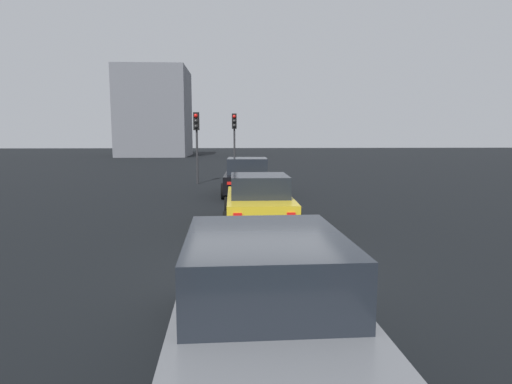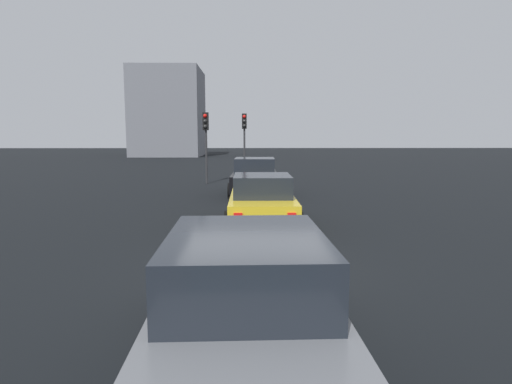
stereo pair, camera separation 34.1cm
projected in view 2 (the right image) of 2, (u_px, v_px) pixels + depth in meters
ground_plane at (256, 282)px, 7.65m from camera, size 160.00×160.00×0.20m
car_black_lead at (255, 177)px, 18.14m from camera, size 4.21×2.17×1.57m
car_yellow_second at (262, 201)px, 11.86m from camera, size 4.05×1.96×1.44m
car_grey_third at (246, 303)px, 4.56m from camera, size 4.64×2.07×1.52m
traffic_light_near_left at (206, 133)px, 22.13m from camera, size 0.33×0.30×3.67m
traffic_light_near_right at (244, 131)px, 25.78m from camera, size 0.32×0.28×3.80m
building_facade_left at (169, 113)px, 53.27m from camera, size 9.49×8.13×10.54m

